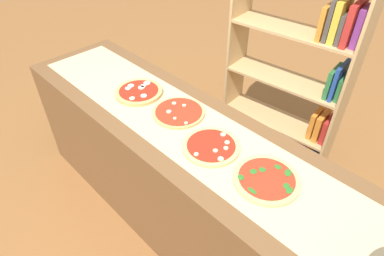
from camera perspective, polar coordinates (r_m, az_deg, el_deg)
The scene contains 8 objects.
ground_plane at distance 2.47m, azimuth 0.00°, elevation -16.43°, with size 12.00×12.00×0.00m, color brown.
counter at distance 2.12m, azimuth 0.00°, elevation -9.70°, with size 2.70×0.66×0.88m, color brown.
parchment_paper at distance 1.81m, azimuth 0.00°, elevation -0.47°, with size 2.54×0.46×0.00m, color tan.
pizza_mozzarella_0 at distance 2.12m, azimuth -9.24°, elevation 6.23°, with size 0.30×0.30×0.03m.
pizza_mushroom_1 at distance 1.93m, azimuth -2.32°, elevation 2.76°, with size 0.31×0.31×0.02m.
pizza_mushroom_2 at distance 1.70m, azimuth 3.36°, elevation -3.18°, with size 0.30×0.30×0.02m.
pizza_spinach_3 at distance 1.58m, azimuth 12.86°, elevation -8.65°, with size 0.31×0.31×0.02m.
bookshelf at distance 2.53m, azimuth 18.40°, elevation 7.31°, with size 0.92×0.37×1.54m.
Camera 1 is at (0.99, -0.97, 2.04)m, focal length 30.65 mm.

